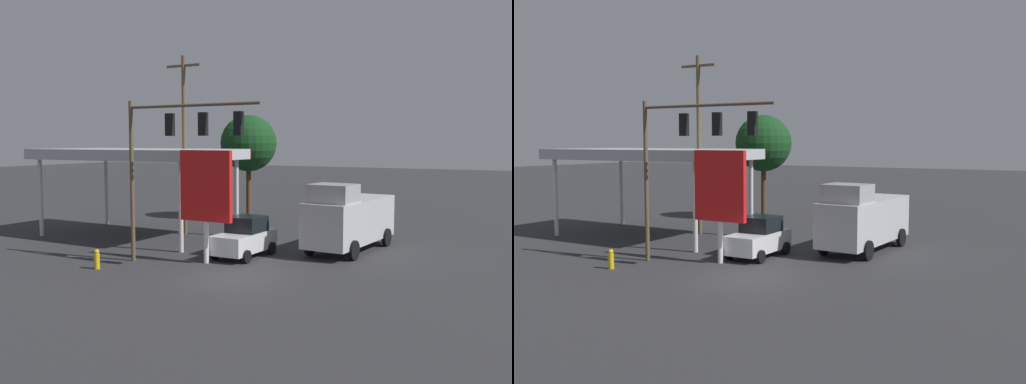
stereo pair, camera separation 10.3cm
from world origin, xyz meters
The scene contains 9 objects.
ground_plane centered at (0.00, 0.00, 0.00)m, with size 200.00×200.00×0.00m, color #2D2D30.
traffic_signal_assembly centered at (3.42, -0.69, 5.56)m, with size 6.96×0.43×7.50m.
utility_pole centered at (8.48, -8.26, 5.66)m, with size 2.40×0.26×10.73m.
gas_station_canopy centered at (10.37, -6.21, 4.84)m, with size 11.54×6.70×5.19m.
price_sign centered at (2.60, -1.93, 3.48)m, with size 2.72×0.27×5.23m.
hatchback_crossing centered at (1.81, -4.09, 0.95)m, with size 1.98×3.81×1.97m.
delivery_truck centered at (-2.13, -7.94, 1.69)m, with size 2.90×6.93×3.58m.
street_tree centered at (8.52, -16.09, 5.48)m, with size 4.08×4.08×7.55m.
fire_hydrant centered at (6.13, 1.48, 0.44)m, with size 0.24×0.24×0.88m.
Camera 1 is at (-12.17, 19.68, 5.63)m, focal length 40.00 mm.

